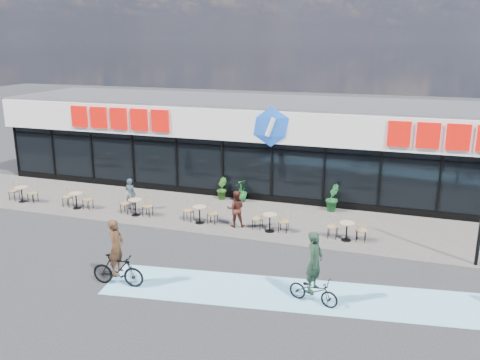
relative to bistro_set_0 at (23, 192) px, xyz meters
The scene contains 17 objects.
ground 11.87m from the bistro_set_0, 15.66° to the right, with size 120.00×120.00×0.00m, color #28282B.
sidewalk 11.50m from the bistro_set_0, ahead, with size 44.00×5.00×0.10m, color #625C57.
bike_lane 16.13m from the bistro_set_0, 16.95° to the right, with size 14.00×2.20×0.01m, color #7ECCEF.
building 13.37m from the bistro_set_0, 30.52° to the left, with size 30.60×6.57×4.75m.
bistro_set_0 is the anchor object (origin of this frame).
bistro_set_1 3.10m from the bistro_set_0, ahead, with size 1.54×0.62×0.90m.
bistro_set_2 6.19m from the bistro_set_0, ahead, with size 1.54×0.62×0.90m.
bistro_set_3 9.29m from the bistro_set_0, ahead, with size 1.54×0.62×0.90m.
bistro_set_4 12.39m from the bistro_set_0, ahead, with size 1.54×0.62×0.90m.
bistro_set_5 15.48m from the bistro_set_0, ahead, with size 1.54×0.62×0.90m.
potted_plant_left 9.61m from the bistro_set_0, 20.71° to the left, with size 0.58×0.47×1.06m, color #234E16.
potted_plant_mid 10.56m from the bistro_set_0, 18.68° to the left, with size 0.60×0.60×1.07m, color #185421.
potted_plant_right 14.78m from the bistro_set_0, 12.98° to the left, with size 0.68×0.55×1.24m, color #175222.
patron_left 5.63m from the bistro_set_0, ahead, with size 0.54×0.35×1.48m, color #2A3841.
patron_right 10.89m from the bistro_set_0, ahead, with size 0.76×0.59×1.56m, color #441F18.
cyclist_a 15.99m from the bistro_set_0, 18.88° to the right, with size 1.67×0.93×2.29m.
cyclist_c 10.79m from the bistro_set_0, 33.98° to the right, with size 1.80×0.69×2.25m.
Camera 1 is at (5.98, -15.75, 7.70)m, focal length 38.00 mm.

